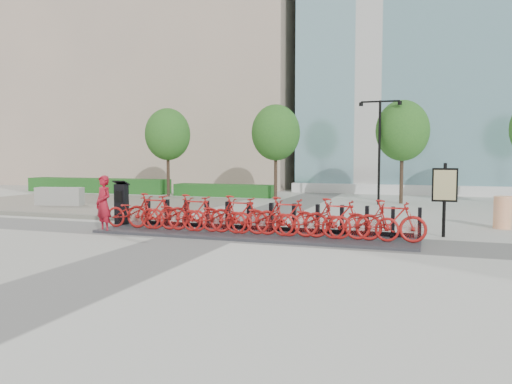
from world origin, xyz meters
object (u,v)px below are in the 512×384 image
(kiosk, at_px, (121,203))
(bike_0, at_px, (133,212))
(worker_red, at_px, (103,204))
(jersey_barrier, at_px, (60,196))
(map_sign, at_px, (445,188))
(construction_barrel, at_px, (502,212))

(kiosk, bearing_deg, bike_0, -40.22)
(worker_red, height_order, jersey_barrier, worker_red)
(jersey_barrier, distance_m, map_sign, 17.52)
(construction_barrel, height_order, jersey_barrier, construction_barrel)
(map_sign, bearing_deg, construction_barrel, 50.55)
(worker_red, xyz_separation_m, construction_barrel, (11.75, 4.89, -0.35))
(map_sign, bearing_deg, bike_0, -170.61)
(jersey_barrier, bearing_deg, construction_barrel, -17.21)
(construction_barrel, relative_size, jersey_barrier, 0.47)
(kiosk, relative_size, worker_red, 0.83)
(construction_barrel, relative_size, map_sign, 0.49)
(bike_0, xyz_separation_m, worker_red, (-0.60, -0.68, 0.30))
(bike_0, relative_size, worker_red, 1.09)
(bike_0, xyz_separation_m, jersey_barrier, (-7.75, 5.74, -0.15))
(bike_0, xyz_separation_m, kiosk, (-0.85, 0.64, 0.20))
(kiosk, xyz_separation_m, worker_red, (0.25, -1.32, 0.10))
(worker_red, bearing_deg, construction_barrel, 45.19)
(bike_0, bearing_deg, construction_barrel, -69.31)
(worker_red, height_order, construction_barrel, worker_red)
(bike_0, bearing_deg, worker_red, 138.49)
(construction_barrel, height_order, map_sign, map_sign)
(worker_red, bearing_deg, kiosk, 123.15)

